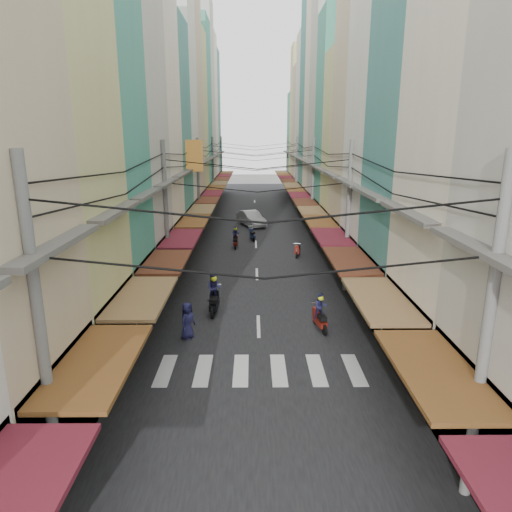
{
  "coord_description": "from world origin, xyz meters",
  "views": [
    {
      "loc": [
        -0.25,
        -21.22,
        8.46
      ],
      "look_at": [
        -0.07,
        3.25,
        1.93
      ],
      "focal_mm": 32.0,
      "sensor_mm": 36.0,
      "label": 1
    }
  ],
  "objects_px": {
    "white_car": "(251,226)",
    "bicycle": "(406,316)",
    "traffic_sign": "(374,270)",
    "market_umbrella": "(437,337)"
  },
  "relations": [
    {
      "from": "white_car",
      "to": "bicycle",
      "type": "bearing_deg",
      "value": -93.87
    },
    {
      "from": "white_car",
      "to": "traffic_sign",
      "type": "distance_m",
      "value": 22.57
    },
    {
      "from": "bicycle",
      "to": "traffic_sign",
      "type": "distance_m",
      "value": 2.67
    },
    {
      "from": "white_car",
      "to": "traffic_sign",
      "type": "relative_size",
      "value": 1.75
    },
    {
      "from": "bicycle",
      "to": "traffic_sign",
      "type": "relative_size",
      "value": 0.59
    },
    {
      "from": "bicycle",
      "to": "traffic_sign",
      "type": "height_order",
      "value": "traffic_sign"
    },
    {
      "from": "white_car",
      "to": "traffic_sign",
      "type": "height_order",
      "value": "traffic_sign"
    },
    {
      "from": "bicycle",
      "to": "market_umbrella",
      "type": "relative_size",
      "value": 0.78
    },
    {
      "from": "white_car",
      "to": "traffic_sign",
      "type": "bearing_deg",
      "value": -96.69
    },
    {
      "from": "white_car",
      "to": "market_umbrella",
      "type": "xyz_separation_m",
      "value": [
        6.27,
        -28.97,
        1.91
      ]
    }
  ]
}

